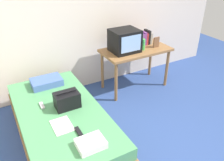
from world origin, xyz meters
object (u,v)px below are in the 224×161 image
tv (125,41)px  remote_dark (79,132)px  water_bottle (143,44)px  pillow (47,82)px  handbag (67,100)px  magazine (62,125)px  folded_towel (91,143)px  book_row (145,38)px  picture_frame (156,42)px  remote_silver (42,105)px  bed (62,126)px  desk (136,54)px

tv → remote_dark: size_ratio=2.82×
water_bottle → pillow: 1.65m
handbag → magazine: handbag is taller
tv → pillow: size_ratio=1.03×
handbag → folded_towel: 0.76m
book_row → magazine: book_row is taller
tv → pillow: tv is taller
book_row → picture_frame: (0.08, -0.23, -0.02)m
pillow → remote_silver: 0.54m
book_row → bed: bearing=-155.7°
water_bottle → pillow: water_bottle is taller
remote_silver → picture_frame: bearing=10.7°
desk → picture_frame: size_ratio=6.49×
picture_frame → remote_silver: 2.15m
magazine → remote_dark: size_ratio=1.86×
book_row → desk: bearing=-153.1°
magazine → remote_silver: 0.49m
tv → remote_dark: tv is taller
desk → pillow: 1.55m
desk → tv: (-0.22, 0.01, 0.27)m
desk → water_bottle: size_ratio=6.34×
folded_towel → desk: bearing=43.6°
bed → remote_silver: size_ratio=13.89×
tv → book_row: size_ratio=1.80×
water_bottle → folded_towel: (-1.56, -1.34, -0.32)m
book_row → magazine: size_ratio=0.84×
picture_frame → remote_dark: picture_frame is taller
bed → desk: (1.57, 0.69, 0.41)m
pillow → handbag: (0.08, -0.66, 0.05)m
magazine → picture_frame: bearing=23.8°
bed → handbag: (0.11, 0.04, 0.33)m
book_row → water_bottle: bearing=-131.4°
pillow → tv: bearing=0.1°
folded_towel → pillow: bearing=92.4°
folded_towel → remote_silver: bearing=105.6°
folded_towel → book_row: bearing=41.5°
handbag → magazine: size_ratio=1.03×
book_row → folded_towel: (-1.75, -1.55, -0.34)m
picture_frame → remote_dark: size_ratio=1.15×
remote_dark → remote_silver: size_ratio=1.08×
tv → handbag: bearing=-151.7°
water_bottle → handbag: size_ratio=0.61×
bed → book_row: size_ratio=8.17×
picture_frame → magazine: size_ratio=0.62×
remote_silver → desk: bearing=15.6°
desk → book_row: book_row is taller
water_bottle → pillow: (-1.62, 0.09, -0.31)m
pillow → remote_dark: bearing=-88.7°
water_bottle → remote_silver: water_bottle is taller
remote_silver → folded_towel: bearing=-74.4°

